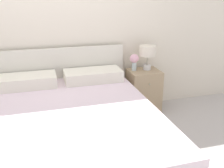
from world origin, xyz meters
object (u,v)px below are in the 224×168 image
object	(u,v)px
bed	(69,130)
flower_vase	(134,60)
nightstand	(144,91)
table_lamp	(148,52)

from	to	relation	value
bed	flower_vase	size ratio (longest dim) A/B	9.24
nightstand	flower_vase	xyz separation A→B (m)	(-0.13, 0.05, 0.45)
flower_vase	bed	bearing A→B (deg)	-140.35
table_lamp	flower_vase	distance (m)	0.21
nightstand	table_lamp	world-z (taller)	table_lamp
bed	table_lamp	world-z (taller)	bed
nightstand	table_lamp	size ratio (longest dim) A/B	1.78
bed	flower_vase	xyz separation A→B (m)	(1.02, 0.85, 0.46)
nightstand	table_lamp	distance (m)	0.55
table_lamp	nightstand	bearing A→B (deg)	-142.91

